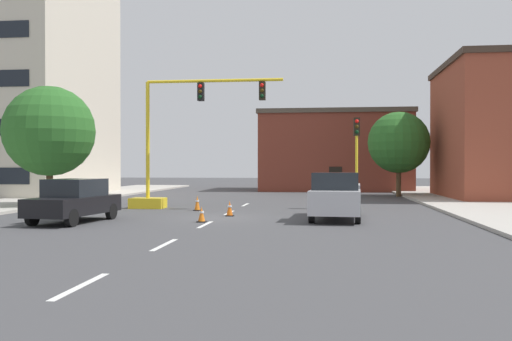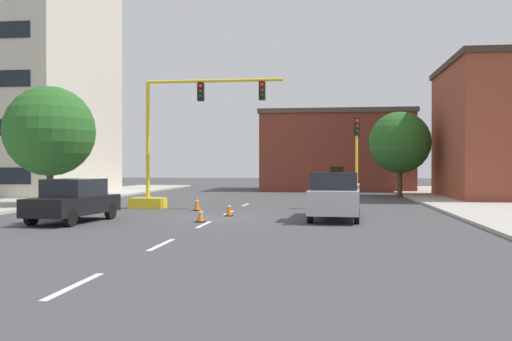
{
  "view_description": "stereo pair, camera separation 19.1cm",
  "coord_description": "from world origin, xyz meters",
  "px_view_note": "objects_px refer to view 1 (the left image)",
  "views": [
    {
      "loc": [
        4.54,
        -23.95,
        2.26
      ],
      "look_at": [
        0.84,
        6.28,
        2.01
      ],
      "focal_mm": 38.98,
      "sensor_mm": 36.0,
      "label": 1
    },
    {
      "loc": [
        4.73,
        -23.92,
        2.26
      ],
      "look_at": [
        0.84,
        6.28,
        2.01
      ],
      "focal_mm": 38.98,
      "sensor_mm": 36.0,
      "label": 2
    }
  ],
  "objects_px": {
    "traffic_light_pole_right": "(357,142)",
    "tree_right_far": "(399,143)",
    "pickup_truck_silver": "(336,196)",
    "sedan_black_near_left": "(74,200)",
    "traffic_cone_roadside_b": "(197,203)",
    "tree_left_near": "(49,131)",
    "traffic_cone_roadside_a": "(230,209)",
    "traffic_cone_roadside_c": "(202,214)",
    "traffic_signal_gantry": "(166,167)"
  },
  "relations": [
    {
      "from": "sedan_black_near_left",
      "to": "pickup_truck_silver",
      "type": "bearing_deg",
      "value": 13.89
    },
    {
      "from": "traffic_cone_roadside_a",
      "to": "traffic_cone_roadside_c",
      "type": "xyz_separation_m",
      "value": [
        -0.67,
        -2.79,
        -0.03
      ]
    },
    {
      "from": "pickup_truck_silver",
      "to": "tree_left_near",
      "type": "bearing_deg",
      "value": 163.04
    },
    {
      "from": "traffic_cone_roadside_b",
      "to": "sedan_black_near_left",
      "type": "bearing_deg",
      "value": -119.53
    },
    {
      "from": "tree_right_far",
      "to": "tree_left_near",
      "type": "bearing_deg",
      "value": -146.16
    },
    {
      "from": "traffic_signal_gantry",
      "to": "tree_right_far",
      "type": "relative_size",
      "value": 1.3
    },
    {
      "from": "sedan_black_near_left",
      "to": "traffic_cone_roadside_c",
      "type": "xyz_separation_m",
      "value": [
        5.05,
        0.68,
        -0.58
      ]
    },
    {
      "from": "tree_right_far",
      "to": "traffic_cone_roadside_c",
      "type": "xyz_separation_m",
      "value": [
        -10.37,
        -20.11,
        -3.68
      ]
    },
    {
      "from": "traffic_light_pole_right",
      "to": "traffic_cone_roadside_c",
      "type": "bearing_deg",
      "value": -130.43
    },
    {
      "from": "tree_left_near",
      "to": "tree_right_far",
      "type": "bearing_deg",
      "value": 33.84
    },
    {
      "from": "traffic_signal_gantry",
      "to": "pickup_truck_silver",
      "type": "xyz_separation_m",
      "value": [
        8.89,
        -5.0,
        -1.21
      ]
    },
    {
      "from": "pickup_truck_silver",
      "to": "sedan_black_near_left",
      "type": "height_order",
      "value": "pickup_truck_silver"
    },
    {
      "from": "tree_left_near",
      "to": "pickup_truck_silver",
      "type": "height_order",
      "value": "tree_left_near"
    },
    {
      "from": "traffic_light_pole_right",
      "to": "pickup_truck_silver",
      "type": "xyz_separation_m",
      "value": [
        -1.19,
        -5.84,
        -2.55
      ]
    },
    {
      "from": "traffic_signal_gantry",
      "to": "tree_right_far",
      "type": "bearing_deg",
      "value": 43.65
    },
    {
      "from": "traffic_light_pole_right",
      "to": "traffic_cone_roadside_b",
      "type": "xyz_separation_m",
      "value": [
        -8.07,
        -2.12,
        -3.15
      ]
    },
    {
      "from": "sedan_black_near_left",
      "to": "traffic_cone_roadside_b",
      "type": "relative_size",
      "value": 6.06
    },
    {
      "from": "tree_left_near",
      "to": "traffic_cone_roadside_a",
      "type": "xyz_separation_m",
      "value": [
        10.52,
        -3.76,
        -3.8
      ]
    },
    {
      "from": "traffic_light_pole_right",
      "to": "pickup_truck_silver",
      "type": "relative_size",
      "value": 0.87
    },
    {
      "from": "traffic_cone_roadside_b",
      "to": "tree_left_near",
      "type": "bearing_deg",
      "value": 173.61
    },
    {
      "from": "traffic_cone_roadside_a",
      "to": "traffic_cone_roadside_c",
      "type": "distance_m",
      "value": 2.87
    },
    {
      "from": "traffic_cone_roadside_a",
      "to": "tree_left_near",
      "type": "bearing_deg",
      "value": 160.34
    },
    {
      "from": "tree_left_near",
      "to": "traffic_cone_roadside_c",
      "type": "relative_size",
      "value": 10.41
    },
    {
      "from": "sedan_black_near_left",
      "to": "tree_right_far",
      "type": "bearing_deg",
      "value": 53.45
    },
    {
      "from": "tree_right_far",
      "to": "tree_left_near",
      "type": "relative_size",
      "value": 0.95
    },
    {
      "from": "tree_left_near",
      "to": "sedan_black_near_left",
      "type": "distance_m",
      "value": 9.27
    },
    {
      "from": "traffic_cone_roadside_a",
      "to": "traffic_cone_roadside_b",
      "type": "bearing_deg",
      "value": 127.25
    },
    {
      "from": "sedan_black_near_left",
      "to": "traffic_cone_roadside_c",
      "type": "bearing_deg",
      "value": 7.71
    },
    {
      "from": "traffic_signal_gantry",
      "to": "pickup_truck_silver",
      "type": "relative_size",
      "value": 1.48
    },
    {
      "from": "traffic_signal_gantry",
      "to": "sedan_black_near_left",
      "type": "distance_m",
      "value": 7.85
    },
    {
      "from": "pickup_truck_silver",
      "to": "traffic_cone_roadside_c",
      "type": "bearing_deg",
      "value": -160.62
    },
    {
      "from": "traffic_signal_gantry",
      "to": "sedan_black_near_left",
      "type": "xyz_separation_m",
      "value": [
        -1.57,
        -7.58,
        -1.3
      ]
    },
    {
      "from": "sedan_black_near_left",
      "to": "traffic_cone_roadside_a",
      "type": "height_order",
      "value": "sedan_black_near_left"
    },
    {
      "from": "traffic_light_pole_right",
      "to": "tree_right_far",
      "type": "relative_size",
      "value": 0.77
    },
    {
      "from": "sedan_black_near_left",
      "to": "tree_left_near",
      "type": "bearing_deg",
      "value": 123.59
    },
    {
      "from": "traffic_cone_roadside_b",
      "to": "traffic_cone_roadside_c",
      "type": "xyz_separation_m",
      "value": [
        1.48,
        -5.61,
        -0.07
      ]
    },
    {
      "from": "traffic_light_pole_right",
      "to": "tree_right_far",
      "type": "height_order",
      "value": "tree_right_far"
    },
    {
      "from": "traffic_signal_gantry",
      "to": "tree_right_far",
      "type": "height_order",
      "value": "traffic_signal_gantry"
    },
    {
      "from": "traffic_signal_gantry",
      "to": "tree_right_far",
      "type": "xyz_separation_m",
      "value": [
        13.85,
        13.21,
        1.8
      ]
    },
    {
      "from": "tree_left_near",
      "to": "sedan_black_near_left",
      "type": "height_order",
      "value": "tree_left_near"
    },
    {
      "from": "sedan_black_near_left",
      "to": "traffic_cone_roadside_a",
      "type": "relative_size",
      "value": 6.76
    },
    {
      "from": "traffic_signal_gantry",
      "to": "traffic_light_pole_right",
      "type": "bearing_deg",
      "value": 4.75
    },
    {
      "from": "traffic_cone_roadside_b",
      "to": "traffic_cone_roadside_c",
      "type": "height_order",
      "value": "traffic_cone_roadside_b"
    },
    {
      "from": "traffic_cone_roadside_c",
      "to": "pickup_truck_silver",
      "type": "bearing_deg",
      "value": 19.38
    },
    {
      "from": "pickup_truck_silver",
      "to": "traffic_light_pole_right",
      "type": "bearing_deg",
      "value": 78.51
    },
    {
      "from": "pickup_truck_silver",
      "to": "traffic_cone_roadside_a",
      "type": "height_order",
      "value": "pickup_truck_silver"
    },
    {
      "from": "traffic_cone_roadside_c",
      "to": "traffic_signal_gantry",
      "type": "bearing_deg",
      "value": 116.78
    },
    {
      "from": "tree_left_near",
      "to": "traffic_cone_roadside_c",
      "type": "bearing_deg",
      "value": -33.63
    },
    {
      "from": "traffic_light_pole_right",
      "to": "traffic_cone_roadside_c",
      "type": "height_order",
      "value": "traffic_light_pole_right"
    },
    {
      "from": "traffic_light_pole_right",
      "to": "traffic_signal_gantry",
      "type": "bearing_deg",
      "value": -175.25
    }
  ]
}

